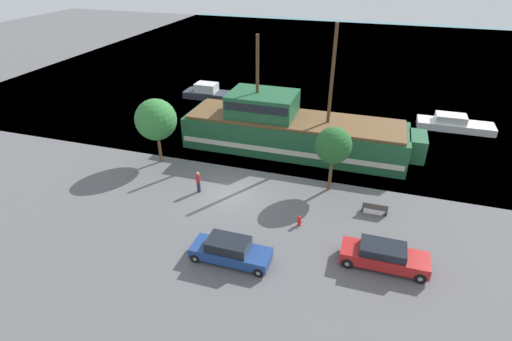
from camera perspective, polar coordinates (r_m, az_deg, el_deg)
The scene contains 12 objects.
ground_plane at distance 30.23m, azimuth -3.71°, elevation -3.37°, with size 160.00×160.00×0.00m, color #5B5B5E.
water_surface at distance 70.17m, azimuth 9.58°, elevation 15.67°, with size 80.00×80.00×0.00m, color slate.
pirate_ship at distance 36.16m, azimuth 5.02°, elevation 5.78°, with size 20.93×5.47×11.25m.
moored_boat_dockside at distance 45.45m, azimuth 26.44°, elevation 5.99°, with size 7.30×2.37×1.49m.
moored_boat_outer at distance 49.85m, azimuth -6.68°, elevation 10.97°, with size 6.38×2.37×1.81m.
parked_car_curb_front at distance 23.98m, azimuth -3.71°, elevation -11.35°, with size 4.74×1.79×1.49m.
parked_car_curb_mid at distance 24.71m, azimuth 17.79°, elevation -11.53°, with size 4.95×1.81×1.47m.
fire_hydrant at distance 26.92m, azimuth 6.20°, elevation -7.09°, with size 0.42×0.25×0.76m.
bench_promenade_east at distance 29.08m, azimuth 16.62°, elevation -5.16°, with size 1.73×0.45×0.85m.
pedestrian_walking_near at distance 30.30m, azimuth -8.24°, elevation -1.61°, with size 0.32×0.32×1.72m.
tree_row_east at distance 34.00m, azimuth -14.11°, elevation 7.06°, with size 3.43×3.43×5.61m.
tree_row_mideast at distance 29.48m, azimuth 10.99°, elevation 3.52°, with size 2.70×2.70×5.09m.
Camera 1 is at (9.45, -23.56, 16.42)m, focal length 28.00 mm.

